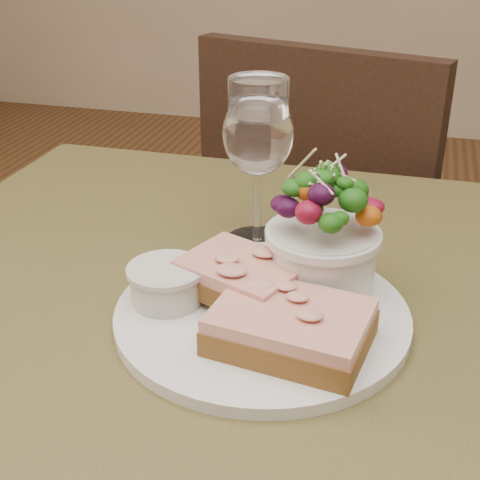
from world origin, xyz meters
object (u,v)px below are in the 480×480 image
(dinner_plate, at_px, (262,315))
(wine_glass, at_px, (258,139))
(salad_bowl, at_px, (323,232))
(ramekin, at_px, (166,282))
(sandwich_back, at_px, (242,276))
(cafe_table, at_px, (233,392))
(sandwich_front, at_px, (291,327))
(chair_far, at_px, (337,323))

(dinner_plate, bearing_deg, wine_glass, 105.74)
(wine_glass, bearing_deg, salad_bowl, -47.93)
(dinner_plate, xyz_separation_m, wine_glass, (-0.04, 0.15, 0.12))
(salad_bowl, bearing_deg, ramekin, -154.70)
(sandwich_back, distance_m, wine_glass, 0.17)
(ramekin, bearing_deg, cafe_table, 18.66)
(dinner_plate, distance_m, sandwich_front, 0.06)
(chair_far, height_order, sandwich_front, chair_far)
(sandwich_front, height_order, salad_bowl, salad_bowl)
(chair_far, xyz_separation_m, ramekin, (-0.09, -0.71, 0.49))
(cafe_table, height_order, dinner_plate, dinner_plate)
(sandwich_front, distance_m, wine_glass, 0.23)
(cafe_table, distance_m, sandwich_front, 0.16)
(sandwich_front, height_order, wine_glass, wine_glass)
(chair_far, bearing_deg, ramekin, 98.60)
(chair_far, bearing_deg, wine_glass, 101.23)
(salad_bowl, bearing_deg, cafe_table, -150.14)
(chair_far, xyz_separation_m, dinner_plate, (-0.00, -0.70, 0.46))
(salad_bowl, xyz_separation_m, wine_glass, (-0.09, 0.10, 0.05))
(salad_bowl, bearing_deg, sandwich_front, -95.30)
(chair_far, xyz_separation_m, salad_bowl, (0.04, -0.64, 0.53))
(sandwich_front, xyz_separation_m, sandwich_back, (-0.06, 0.06, 0.01))
(sandwich_back, bearing_deg, salad_bowl, 53.28)
(cafe_table, xyz_separation_m, dinner_plate, (0.03, -0.01, 0.11))
(cafe_table, bearing_deg, salad_bowl, 29.86)
(sandwich_front, distance_m, sandwich_back, 0.08)
(cafe_table, distance_m, dinner_plate, 0.11)
(cafe_table, bearing_deg, dinner_plate, -19.43)
(sandwich_front, height_order, ramekin, ramekin)
(chair_far, distance_m, ramekin, 0.86)
(cafe_table, bearing_deg, wine_glass, 94.47)
(dinner_plate, height_order, ramekin, ramekin)
(dinner_plate, relative_size, wine_glass, 1.56)
(ramekin, bearing_deg, sandwich_back, 19.00)
(wine_glass, bearing_deg, cafe_table, -85.53)
(sandwich_back, height_order, wine_glass, wine_glass)
(chair_far, relative_size, salad_bowl, 7.09)
(dinner_plate, bearing_deg, sandwich_front, -52.06)
(salad_bowl, bearing_deg, sandwich_back, -149.12)
(sandwich_front, relative_size, wine_glass, 0.81)
(cafe_table, relative_size, ramekin, 11.78)
(sandwich_back, bearing_deg, chair_far, 110.11)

